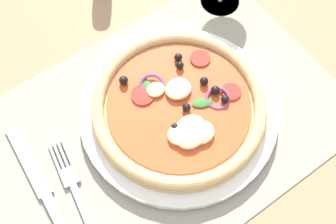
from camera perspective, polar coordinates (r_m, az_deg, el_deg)
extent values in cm
cube|color=#9E7A56|center=(58.66, -0.62, -2.11)|extent=(190.00, 140.00, 2.40)
cube|color=gray|center=(57.38, -0.63, -1.54)|extent=(50.00, 34.62, 0.40)
cylinder|color=silver|center=(57.24, 1.48, 0.19)|extent=(27.80, 27.80, 1.38)
cylinder|color=tan|center=(56.17, 1.50, 0.73)|extent=(24.24, 24.24, 1.00)
torus|color=tan|center=(55.41, 1.53, 1.13)|extent=(24.10, 24.10, 1.80)
cylinder|color=#C64C23|center=(55.59, 1.52, 1.03)|extent=(19.88, 19.88, 0.30)
ellipsoid|color=beige|center=(52.87, 3.01, -3.35)|extent=(4.05, 3.65, 1.22)
ellipsoid|color=beige|center=(53.33, 3.26, -2.21)|extent=(4.07, 3.67, 1.22)
ellipsoid|color=beige|center=(52.90, 1.31, -3.36)|extent=(3.48, 3.13, 1.04)
ellipsoid|color=beige|center=(53.22, 4.65, -2.86)|extent=(3.69, 3.32, 1.11)
ellipsoid|color=beige|center=(56.10, -1.73, 3.16)|extent=(2.63, 2.37, 0.79)
ellipsoid|color=beige|center=(55.95, 1.46, 3.25)|extent=(3.73, 3.36, 1.12)
sphere|color=black|center=(57.95, 1.68, 6.56)|extent=(1.11, 1.11, 1.11)
sphere|color=black|center=(55.70, 8.01, 1.80)|extent=(1.15, 1.15, 1.15)
sphere|color=black|center=(54.62, 2.61, 0.64)|extent=(1.16, 1.16, 1.16)
sphere|color=black|center=(56.87, -6.26, 4.43)|extent=(1.27, 1.27, 1.27)
sphere|color=black|center=(58.66, 1.44, 7.68)|extent=(1.17, 1.17, 1.17)
sphere|color=black|center=(56.14, 6.65, 3.05)|extent=(1.25, 1.25, 1.25)
sphere|color=black|center=(53.46, 1.27, -1.96)|extent=(1.06, 1.06, 1.06)
sphere|color=black|center=(56.73, 5.08, 4.34)|extent=(1.21, 1.21, 1.21)
torus|color=#8E3D75|center=(56.58, -2.30, 3.68)|extent=(3.73, 3.62, 1.67)
torus|color=#8E3D75|center=(56.00, 6.99, 1.92)|extent=(3.47, 3.43, 1.22)
cylinder|color=#A3281E|center=(59.23, 4.53, 7.49)|extent=(2.90, 2.90, 0.30)
cylinder|color=#A3281E|center=(56.86, 8.86, 2.82)|extent=(2.70, 2.70, 0.30)
cylinder|color=#A3281E|center=(56.04, -3.57, 2.39)|extent=(3.26, 3.26, 0.30)
ellipsoid|color=#2D6B28|center=(56.77, -3.08, 3.86)|extent=(1.55, 2.87, 0.30)
ellipsoid|color=#2D6B28|center=(55.50, 4.84, 1.27)|extent=(3.13, 2.44, 0.30)
cube|color=#B2B5BA|center=(53.58, -11.00, -15.08)|extent=(2.51, 11.17, 0.44)
cube|color=#B2B5BA|center=(55.67, -13.62, -8.75)|extent=(2.54, 2.81, 0.44)
cube|color=#B2B5BA|center=(56.94, -13.98, -5.41)|extent=(0.94, 4.32, 0.44)
cube|color=#B2B5BA|center=(56.98, -14.53, -5.65)|extent=(0.94, 4.32, 0.44)
cube|color=#B2B5BA|center=(57.02, -15.09, -5.89)|extent=(0.94, 4.32, 0.44)
cube|color=#B2B5BA|center=(57.08, -15.64, -6.13)|extent=(0.94, 4.32, 0.44)
cube|color=#B2B5BA|center=(54.25, -14.80, -14.87)|extent=(1.71, 8.45, 0.62)
cube|color=#B2B5BA|center=(57.99, -18.98, -6.32)|extent=(2.57, 11.68, 0.44)
cylinder|color=silver|center=(70.18, 7.28, 15.19)|extent=(6.40, 6.40, 0.40)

